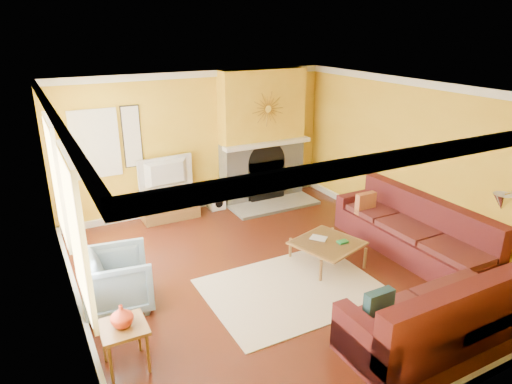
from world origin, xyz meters
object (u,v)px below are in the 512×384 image
sectional_sofa (379,252)px  coffee_table (327,252)px  armchair (117,280)px  side_table (125,347)px  media_console (170,204)px

sectional_sofa → coffee_table: (-0.35, 0.75, -0.27)m
sectional_sofa → armchair: (-3.47, 1.09, -0.06)m
sectional_sofa → armchair: 3.64m
sectional_sofa → armchair: size_ratio=4.18×
armchair → coffee_table: bearing=-88.5°
coffee_table → armchair: bearing=173.7°
armchair → side_table: (-0.19, -1.20, -0.13)m
media_console → side_table: size_ratio=2.00×
coffee_table → armchair: 3.15m
sectional_sofa → media_console: bearing=118.7°
armchair → media_console: bearing=-23.3°
side_table → armchair: bearing=81.2°
coffee_table → armchair: (-3.12, 0.34, 0.21)m
media_console → side_table: (-1.70, -3.70, -0.03)m
armchair → side_table: bearing=179.0°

